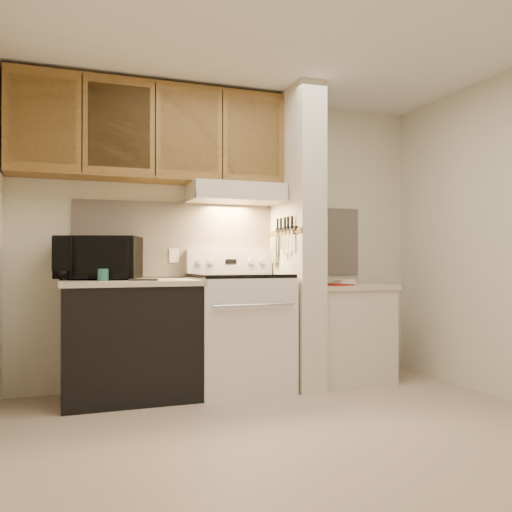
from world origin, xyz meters
TOP-DOWN VIEW (x-y plane):
  - floor at (0.00, 0.00)m, footprint 3.60×3.60m
  - ceiling at (0.00, 0.00)m, footprint 3.60×3.60m
  - wall_back at (0.00, 1.50)m, footprint 3.60×2.50m
  - backsplash at (0.00, 1.49)m, footprint 2.60×0.02m
  - range_body at (0.00, 1.16)m, footprint 0.76×0.65m
  - oven_window at (0.00, 0.84)m, footprint 0.50×0.01m
  - oven_handle at (0.00, 0.80)m, footprint 0.65×0.02m
  - cooktop at (0.00, 1.16)m, footprint 0.74×0.64m
  - range_backguard at (0.00, 1.44)m, footprint 0.76×0.08m
  - range_display at (0.00, 1.40)m, footprint 0.10×0.01m
  - range_knob_left_outer at (-0.28, 1.40)m, footprint 0.05×0.02m
  - range_knob_left_inner at (-0.18, 1.40)m, footprint 0.05×0.02m
  - range_knob_right_inner at (0.18, 1.40)m, footprint 0.05×0.02m
  - range_knob_right_outer at (0.28, 1.40)m, footprint 0.05×0.02m
  - dishwasher_front at (-0.88, 1.17)m, footprint 1.00×0.63m
  - left_countertop at (-0.88, 1.17)m, footprint 1.04×0.67m
  - spoon_rest at (-0.81, 0.97)m, footprint 0.21×0.12m
  - teal_jar at (-1.09, 1.06)m, footprint 0.10×0.10m
  - outlet at (-0.48, 1.48)m, footprint 0.08×0.01m
  - microwave at (-1.10, 1.31)m, footprint 0.70×0.57m
  - partition_pillar at (0.51, 1.15)m, footprint 0.22×0.70m
  - pillar_trim at (0.39, 1.15)m, footprint 0.01×0.70m
  - knife_strip at (0.39, 1.10)m, footprint 0.02×0.42m
  - knife_blade_a at (0.38, 0.95)m, footprint 0.01×0.03m
  - knife_handle_a at (0.38, 0.95)m, footprint 0.02×0.02m
  - knife_blade_b at (0.38, 1.02)m, footprint 0.01×0.04m
  - knife_handle_b at (0.38, 1.03)m, footprint 0.02×0.02m
  - knife_blade_c at (0.38, 1.10)m, footprint 0.01×0.04m
  - knife_handle_c at (0.38, 1.09)m, footprint 0.02×0.02m
  - knife_blade_d at (0.38, 1.17)m, footprint 0.01×0.04m
  - knife_handle_d at (0.38, 1.18)m, footprint 0.02×0.02m
  - knife_blade_e at (0.38, 1.27)m, footprint 0.01×0.04m
  - knife_handle_e at (0.38, 1.25)m, footprint 0.02×0.02m
  - oven_mitt at (0.38, 1.32)m, footprint 0.03×0.10m
  - right_cab_base at (0.97, 1.15)m, footprint 0.70×0.60m
  - right_countertop at (0.97, 1.15)m, footprint 0.74×0.64m
  - red_folder at (0.79, 1.00)m, footprint 0.26×0.32m
  - white_box at (0.92, 1.05)m, footprint 0.17×0.12m
  - range_hood at (0.00, 1.28)m, footprint 0.78×0.44m
  - hood_lip at (0.00, 1.07)m, footprint 0.78×0.04m
  - upper_cabinets at (-0.69, 1.32)m, footprint 2.18×0.33m
  - cab_door_a at (-1.51, 1.17)m, footprint 0.46×0.01m
  - cab_gap_a at (-1.23, 1.16)m, footprint 0.01×0.01m
  - cab_door_b at (-0.96, 1.17)m, footprint 0.46×0.01m
  - cab_gap_b at (-0.69, 1.16)m, footprint 0.01×0.01m
  - cab_door_c at (-0.42, 1.17)m, footprint 0.46×0.01m
  - cab_gap_c at (-0.14, 1.16)m, footprint 0.01×0.01m
  - cab_door_d at (0.13, 1.17)m, footprint 0.46×0.01m

SIDE VIEW (x-z plane):
  - floor at x=0.00m, z-range 0.00..0.00m
  - right_cab_base at x=0.97m, z-range 0.00..0.81m
  - dishwasher_front at x=-0.88m, z-range 0.00..0.87m
  - range_body at x=0.00m, z-range 0.00..0.92m
  - oven_window at x=0.00m, z-range 0.35..0.65m
  - oven_handle at x=0.00m, z-range 0.71..0.73m
  - right_countertop at x=0.97m, z-range 0.81..0.85m
  - red_folder at x=0.79m, z-range 0.85..0.86m
  - white_box at x=0.92m, z-range 0.85..0.89m
  - left_countertop at x=-0.88m, z-range 0.87..0.91m
  - spoon_rest at x=-0.81m, z-range 0.91..0.92m
  - cooktop at x=0.00m, z-range 0.92..0.95m
  - teal_jar at x=-1.09m, z-range 0.91..1.00m
  - range_backguard at x=0.00m, z-range 0.95..1.15m
  - range_display at x=0.00m, z-range 1.03..1.07m
  - range_knob_left_outer at x=-0.28m, z-range 1.03..1.07m
  - range_knob_left_inner at x=-0.18m, z-range 1.03..1.07m
  - range_knob_right_inner at x=0.18m, z-range 1.03..1.07m
  - range_knob_right_outer at x=0.28m, z-range 1.03..1.07m
  - microwave at x=-1.10m, z-range 0.91..1.24m
  - outlet at x=-0.48m, z-range 1.04..1.16m
  - oven_mitt at x=0.38m, z-range 1.04..1.27m
  - knife_blade_c at x=0.38m, z-range 1.10..1.30m
  - knife_blade_b at x=0.38m, z-range 1.12..1.30m
  - knife_blade_e at x=0.38m, z-range 1.12..1.30m
  - knife_blade_a at x=0.38m, z-range 1.14..1.30m
  - knife_blade_d at x=0.38m, z-range 1.14..1.30m
  - backsplash at x=0.00m, z-range 0.92..1.55m
  - wall_back at x=0.00m, z-range 1.24..1.26m
  - partition_pillar at x=0.51m, z-range 0.00..2.50m
  - pillar_trim at x=0.39m, z-range 1.28..1.32m
  - knife_strip at x=0.39m, z-range 1.30..1.34m
  - knife_handle_a at x=0.38m, z-range 1.32..1.42m
  - knife_handle_b at x=0.38m, z-range 1.32..1.42m
  - knife_handle_c at x=0.38m, z-range 1.32..1.42m
  - knife_handle_d at x=0.38m, z-range 1.32..1.42m
  - knife_handle_e at x=0.38m, z-range 1.32..1.42m
  - hood_lip at x=0.00m, z-range 1.55..1.61m
  - range_hood at x=0.00m, z-range 1.55..1.70m
  - upper_cabinets at x=-0.69m, z-range 1.70..2.47m
  - cab_door_a at x=-1.51m, z-range 1.77..2.40m
  - cab_gap_a at x=-1.23m, z-range 1.72..2.45m
  - cab_door_b at x=-0.96m, z-range 1.77..2.40m
  - cab_gap_b at x=-0.69m, z-range 1.72..2.45m
  - cab_door_c at x=-0.42m, z-range 1.77..2.40m
  - cab_gap_c at x=-0.14m, z-range 1.72..2.45m
  - cab_door_d at x=0.13m, z-range 1.77..2.40m
  - ceiling at x=0.00m, z-range 2.50..2.50m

